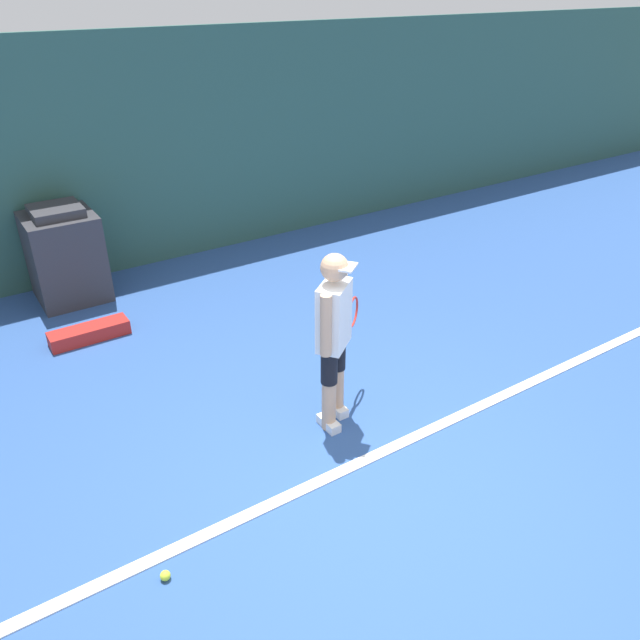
% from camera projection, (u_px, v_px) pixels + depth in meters
% --- Properties ---
extents(ground_plane, '(24.00, 24.00, 0.00)m').
position_uv_depth(ground_plane, '(377.00, 490.00, 4.67)').
color(ground_plane, '#2D5193').
extents(back_wall, '(24.00, 0.10, 2.86)m').
position_uv_depth(back_wall, '(129.00, 156.00, 7.65)').
color(back_wall, '#2D564C').
rests_on(back_wall, ground_plane).
extents(court_baseline, '(21.60, 0.10, 0.01)m').
position_uv_depth(court_baseline, '(353.00, 466.00, 4.89)').
color(court_baseline, white).
rests_on(court_baseline, ground_plane).
extents(tennis_player, '(0.76, 0.61, 1.55)m').
position_uv_depth(tennis_player, '(334.00, 334.00, 5.00)').
color(tennis_player, tan).
rests_on(tennis_player, ground_plane).
extents(tennis_ball, '(0.07, 0.07, 0.07)m').
position_uv_depth(tennis_ball, '(165.00, 576.00, 3.96)').
color(tennis_ball, '#D1E533').
rests_on(tennis_ball, ground_plane).
extents(covered_chair, '(0.77, 0.79, 1.12)m').
position_uv_depth(covered_chair, '(65.00, 255.00, 7.22)').
color(covered_chair, '#333338').
rests_on(covered_chair, ground_plane).
extents(equipment_bag, '(0.81, 0.24, 0.15)m').
position_uv_depth(equipment_bag, '(89.00, 333.00, 6.57)').
color(equipment_bag, '#B2231E').
rests_on(equipment_bag, ground_plane).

